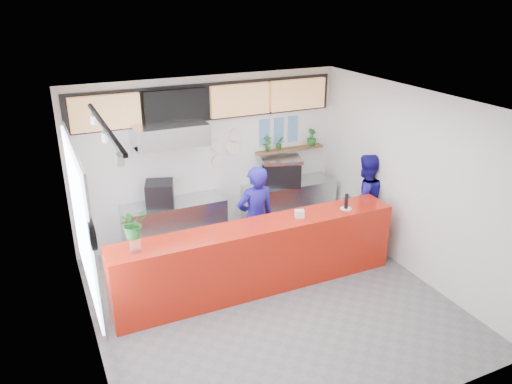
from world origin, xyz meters
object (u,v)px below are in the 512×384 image
object	(u,v)px
pepper_mill	(346,201)
staff_right	(364,200)
service_counter	(258,257)
staff_center	(255,218)
panini_oven	(160,194)
espresso_machine	(281,173)

from	to	relation	value
pepper_mill	staff_right	bearing A→B (deg)	37.18
service_counter	pepper_mill	bearing A→B (deg)	-2.67
service_counter	staff_center	size ratio (longest dim) A/B	2.51
staff_center	panini_oven	bearing A→B (deg)	-45.68
panini_oven	staff_right	distance (m)	3.61
service_counter	staff_right	xyz separation A→B (m)	(2.36, 0.57, 0.31)
panini_oven	espresso_machine	distance (m)	2.35
staff_right	staff_center	bearing A→B (deg)	2.51
espresso_machine	pepper_mill	distance (m)	1.88
espresso_machine	staff_center	distance (m)	1.63
espresso_machine	staff_center	world-z (taller)	staff_center
pepper_mill	service_counter	bearing A→B (deg)	177.33
espresso_machine	staff_right	size ratio (longest dim) A/B	0.42
staff_right	pepper_mill	size ratio (longest dim) A/B	7.06
staff_center	pepper_mill	size ratio (longest dim) A/B	7.39
service_counter	panini_oven	xyz separation A→B (m)	(-1.03, 1.80, 0.56)
espresso_machine	staff_center	xyz separation A→B (m)	(-1.08, -1.19, -0.23)
panini_oven	espresso_machine	bearing A→B (deg)	17.35
service_counter	staff_center	bearing A→B (deg)	69.01
service_counter	staff_right	bearing A→B (deg)	13.62
service_counter	staff_center	world-z (taller)	staff_center
staff_right	pepper_mill	distance (m)	1.13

